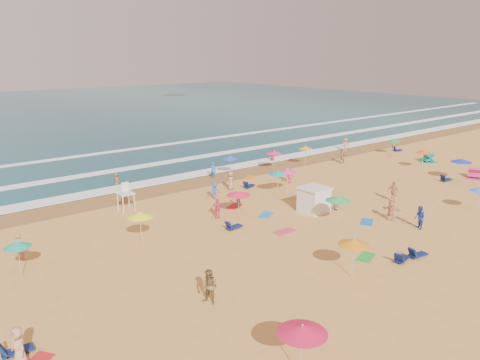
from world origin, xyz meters
TOP-DOWN VIEW (x-y plane):
  - ground at (0.00, 0.00)m, footprint 220.00×220.00m
  - ocean at (0.00, 84.00)m, footprint 220.00×140.00m
  - wet_sand at (0.00, 12.50)m, footprint 220.00×220.00m
  - surf_foam at (0.00, 21.32)m, footprint 200.00×18.70m
  - cabana at (-0.09, -1.39)m, footprint 2.00×2.00m
  - cabana_roof at (-0.09, -1.39)m, footprint 2.20×2.20m
  - bicycle at (1.81, -1.69)m, footprint 0.92×1.88m
  - lifeguard_stand at (-12.00, 8.53)m, footprint 1.20×1.20m
  - beach_umbrellas at (1.71, -0.02)m, footprint 48.57×29.34m
  - loungers at (4.89, -2.89)m, footprint 55.42×21.09m
  - towels at (1.01, -1.15)m, footprint 49.65×21.64m
  - popup_tents at (22.97, -1.13)m, footprint 5.65×9.60m
  - beachgoers at (0.89, 3.27)m, footprint 47.31×26.41m

SIDE VIEW (x-z plane):
  - ground at x=0.00m, z-range 0.00..0.00m
  - ocean at x=0.00m, z-range -0.09..0.09m
  - wet_sand at x=0.00m, z-range 0.01..0.01m
  - towels at x=1.01m, z-range 0.00..0.03m
  - surf_foam at x=0.00m, z-range 0.08..0.12m
  - loungers at x=4.89m, z-range 0.00..0.34m
  - bicycle at x=1.81m, z-range 0.00..0.94m
  - popup_tents at x=22.97m, z-range 0.00..1.20m
  - beachgoers at x=0.89m, z-range -0.24..1.90m
  - cabana at x=-0.09m, z-range 0.00..2.00m
  - lifeguard_stand at x=-12.00m, z-range 0.00..2.10m
  - cabana_roof at x=-0.09m, z-range 2.00..2.12m
  - beach_umbrellas at x=1.71m, z-range 1.75..2.48m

